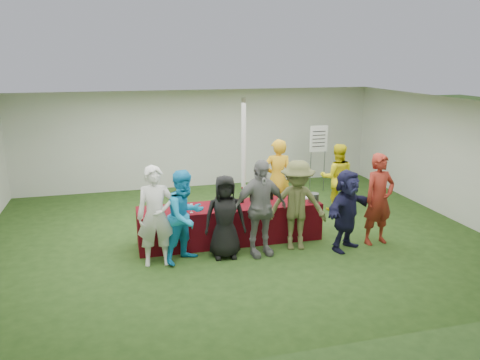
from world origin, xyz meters
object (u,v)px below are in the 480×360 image
object	(u,v)px
wine_list_sign	(318,144)
customer_1	(185,216)
customer_0	(156,216)
serving_table	(230,223)
customer_3	(260,208)
staff_pourer	(277,179)
customer_2	(225,217)
staff_back	(337,178)
dump_bucket	(314,198)
customer_5	(347,210)
customer_6	(379,199)
customer_4	(297,205)

from	to	relation	value
wine_list_sign	customer_1	world-z (taller)	wine_list_sign
customer_0	serving_table	bearing A→B (deg)	28.35
customer_1	customer_3	size ratio (longest dim) A/B	0.93
staff_pourer	customer_2	bearing A→B (deg)	55.64
wine_list_sign	staff_back	size ratio (longest dim) A/B	1.12
customer_1	customer_3	world-z (taller)	customer_3
staff_pourer	customer_1	distance (m)	2.97
wine_list_sign	staff_pourer	distance (m)	2.50
customer_1	dump_bucket	bearing A→B (deg)	-24.13
customer_0	customer_5	xyz separation A→B (m)	(3.53, -0.23, -0.11)
staff_pourer	staff_back	size ratio (longest dim) A/B	1.13
customer_0	customer_6	distance (m)	4.26
serving_table	customer_3	bearing A→B (deg)	-64.02
staff_back	customer_4	distance (m)	2.61
staff_back	customer_6	distance (m)	2.07
customer_0	staff_back	bearing A→B (deg)	27.26
customer_0	customer_1	xyz separation A→B (m)	(0.51, 0.02, -0.05)
dump_bucket	staff_back	size ratio (longest dim) A/B	0.14
wine_list_sign	customer_6	bearing A→B (deg)	-95.55
wine_list_sign	customer_1	bearing A→B (deg)	-139.11
customer_5	staff_back	bearing A→B (deg)	38.64
serving_table	wine_list_sign	size ratio (longest dim) A/B	2.00
customer_1	customer_2	size ratio (longest dim) A/B	1.09
serving_table	customer_1	bearing A→B (deg)	-145.31
customer_6	customer_5	bearing A→B (deg)	-178.40
staff_pourer	customer_3	bearing A→B (deg)	69.66
staff_pourer	staff_back	distance (m)	1.53
wine_list_sign	customer_5	bearing A→B (deg)	-106.04
serving_table	customer_0	distance (m)	1.73
wine_list_sign	customer_2	bearing A→B (deg)	-133.51
staff_back	customer_4	world-z (taller)	customer_4
customer_0	customer_4	xyz separation A→B (m)	(2.63, 0.04, -0.03)
customer_0	customer_4	distance (m)	2.63
dump_bucket	staff_pourer	xyz separation A→B (m)	(-0.29, 1.36, 0.07)
customer_2	customer_6	distance (m)	3.03
customer_2	customer_4	bearing A→B (deg)	7.03
customer_0	wine_list_sign	bearing A→B (deg)	41.02
serving_table	customer_6	distance (m)	2.93
customer_2	customer_3	size ratio (longest dim) A/B	0.85
customer_1	customer_3	bearing A→B (deg)	-37.52
serving_table	dump_bucket	bearing A→B (deg)	-7.54
serving_table	customer_6	size ratio (longest dim) A/B	2.00
customer_1	wine_list_sign	bearing A→B (deg)	6.90
customer_2	customer_5	world-z (taller)	customer_5
serving_table	customer_3	world-z (taller)	customer_3
serving_table	staff_pourer	xyz separation A→B (m)	(1.37, 1.14, 0.53)
staff_back	customer_1	distance (m)	4.33
staff_pourer	customer_4	world-z (taller)	staff_pourer
dump_bucket	customer_6	distance (m)	1.25
wine_list_sign	customer_6	world-z (taller)	same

